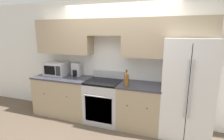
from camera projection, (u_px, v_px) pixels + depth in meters
The scene contains 9 objects.
ground_plane at pixel (107, 129), 3.52m from camera, with size 12.00×12.00×0.00m, color brown.
wall_back at pixel (117, 51), 3.73m from camera, with size 8.00×0.39×2.60m.
lower_cabinets_left at pixel (64, 95), 4.11m from camera, with size 1.34×0.64×0.90m.
lower_cabinets_right at pixel (140, 106), 3.51m from camera, with size 0.85×0.64×0.90m.
oven_range at pixel (104, 101), 3.77m from camera, with size 0.73×0.65×1.06m.
refrigerator at pixel (187, 88), 3.19m from camera, with size 0.86×0.76×1.81m.
microwave at pixel (56, 69), 4.13m from camera, with size 0.53×0.38×0.31m.
bottle at pixel (127, 80), 3.28m from camera, with size 0.09×0.09×0.32m.
paper_towel_holder at pixel (76, 70), 4.07m from camera, with size 0.21×0.20×0.31m.
Camera 1 is at (1.18, -2.96, 1.91)m, focal length 28.00 mm.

